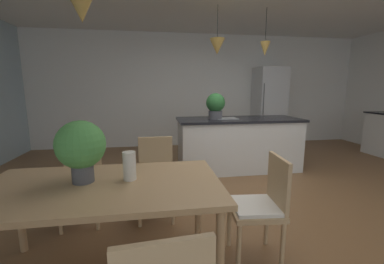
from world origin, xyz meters
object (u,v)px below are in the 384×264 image
chair_far_left (81,179)px  kitchen_island (238,143)px  chair_kitchen_end (261,204)px  refrigerator (269,107)px  chair_far_right (156,175)px  potted_plant_on_island (216,105)px  potted_plant_on_table (81,147)px  vase_on_dining_table (129,166)px  dining_table (103,193)px

chair_far_left → kitchen_island: 2.63m
chair_kitchen_end → refrigerator: bearing=63.5°
kitchen_island → chair_kitchen_end: bearing=-105.0°
chair_far_right → kitchen_island: bearing=44.6°
chair_kitchen_end → kitchen_island: 2.35m
chair_kitchen_end → potted_plant_on_island: (0.19, 2.27, 0.66)m
chair_far_left → potted_plant_on_table: bearing=-72.7°
potted_plant_on_island → refrigerator: bearing=43.5°
chair_far_left → vase_on_dining_table: bearing=-53.7°
vase_on_dining_table → potted_plant_on_table: bearing=179.0°
dining_table → vase_on_dining_table: (0.19, 0.06, 0.18)m
dining_table → chair_kitchen_end: size_ratio=1.96×
refrigerator → potted_plant_on_table: size_ratio=4.18×
vase_on_dining_table → chair_far_right: bearing=75.9°
kitchen_island → vase_on_dining_table: bearing=-126.6°
dining_table → potted_plant_on_island: (1.41, 2.26, 0.48)m
potted_plant_on_island → vase_on_dining_table: potted_plant_on_island is taller
chair_kitchen_end → chair_far_right: bearing=134.7°
dining_table → chair_far_left: 0.94m
chair_far_right → refrigerator: bearing=47.9°
potted_plant_on_island → potted_plant_on_table: size_ratio=0.94×
chair_kitchen_end → vase_on_dining_table: size_ratio=4.04×
potted_plant_on_island → chair_far_right: bearing=-125.8°
kitchen_island → potted_plant_on_island: 0.79m
chair_kitchen_end → dining_table: bearing=179.8°
chair_kitchen_end → potted_plant_on_table: 1.47m
kitchen_island → refrigerator: bearing=51.1°
chair_far_right → vase_on_dining_table: 0.88m
chair_kitchen_end → refrigerator: (1.97, 3.96, 0.48)m
chair_far_left → chair_kitchen_end: same height
kitchen_island → potted_plant_on_table: potted_plant_on_table is taller
vase_on_dining_table → potted_plant_on_island: bearing=61.0°
chair_far_left → vase_on_dining_table: 1.04m
dining_table → potted_plant_on_table: potted_plant_on_table is taller
dining_table → chair_far_left: (-0.39, 0.84, -0.18)m
dining_table → chair_far_right: (0.39, 0.84, -0.18)m
chair_far_right → potted_plant_on_table: potted_plant_on_table is taller
kitchen_island → vase_on_dining_table: (-1.64, -2.21, 0.37)m
dining_table → chair_far_right: 0.94m
kitchen_island → potted_plant_on_table: size_ratio=4.61×
potted_plant_on_table → vase_on_dining_table: size_ratio=2.12×
potted_plant_on_island → potted_plant_on_table: (-1.56, -2.20, -0.14)m
kitchen_island → vase_on_dining_table: vase_on_dining_table is taller
chair_far_right → vase_on_dining_table: size_ratio=4.04×
dining_table → potted_plant_on_island: 2.71m
dining_table → kitchen_island: 2.92m
dining_table → kitchen_island: (1.83, 2.26, -0.19)m
dining_table → kitchen_island: size_ratio=0.81×
kitchen_island → refrigerator: 2.23m
potted_plant_on_table → chair_far_right: bearing=55.7°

